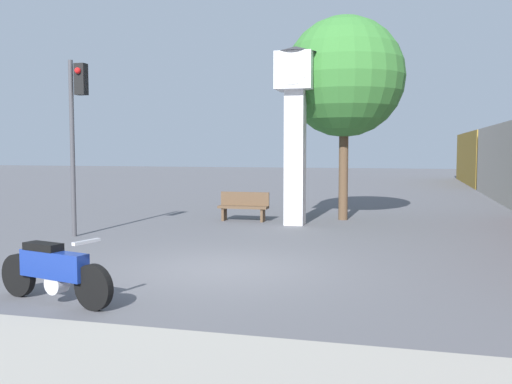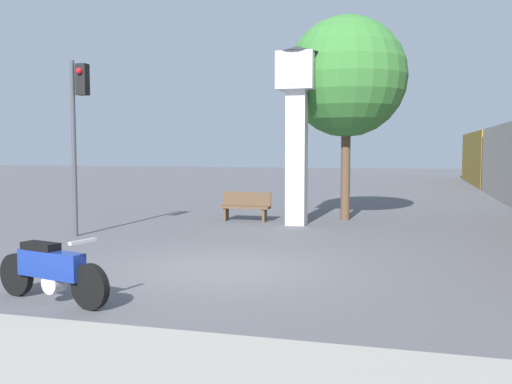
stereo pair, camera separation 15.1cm
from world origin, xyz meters
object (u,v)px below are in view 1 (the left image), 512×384
at_px(clock_tower, 295,108).
at_px(bench, 244,206).
at_px(traffic_light, 76,116).
at_px(street_tree, 344,77).
at_px(motorcycle, 54,271).

bearing_deg(clock_tower, bench, 164.39).
bearing_deg(clock_tower, traffic_light, -143.23).
bearing_deg(traffic_light, street_tree, 40.36).
bearing_deg(clock_tower, street_tree, 51.38).
xyz_separation_m(street_tree, bench, (-3.04, -1.12, -4.09)).
distance_m(clock_tower, traffic_light, 6.31).
distance_m(motorcycle, street_tree, 12.36).
height_order(traffic_light, bench, traffic_light).
relative_size(clock_tower, bench, 3.34).
relative_size(motorcycle, traffic_light, 0.48).
bearing_deg(traffic_light, bench, 52.26).
height_order(motorcycle, bench, motorcycle).
bearing_deg(bench, traffic_light, -127.74).
height_order(street_tree, bench, street_tree).
height_order(clock_tower, traffic_light, clock_tower).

